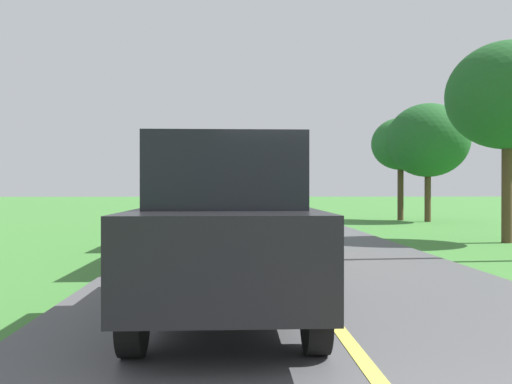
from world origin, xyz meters
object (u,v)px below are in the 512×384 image
at_px(following_car, 227,228).
at_px(banana_truck_far, 236,189).
at_px(roadside_tree_far_left, 428,140).
at_px(banana_truck_near, 232,189).
at_px(roadside_tree_near_left, 401,144).
at_px(roadside_tree_mid_right, 507,96).

bearing_deg(following_car, banana_truck_far, 89.20).
relative_size(roadside_tree_far_left, following_car, 1.30).
relative_size(banana_truck_near, following_car, 1.42).
relative_size(banana_truck_far, roadside_tree_near_left, 1.21).
distance_m(roadside_tree_mid_right, following_car, 11.94).
xyz_separation_m(banana_truck_near, roadside_tree_near_left, (7.91, 12.42, 2.10)).
distance_m(banana_truck_far, roadside_tree_mid_right, 10.75).
bearing_deg(banana_truck_far, roadside_tree_far_left, 13.14).
relative_size(roadside_tree_near_left, roadside_tree_far_left, 0.91).
xyz_separation_m(banana_truck_far, roadside_tree_far_left, (8.64, 2.02, 2.18)).
xyz_separation_m(banana_truck_near, roadside_tree_far_left, (8.80, 11.30, 2.19)).
xyz_separation_m(banana_truck_near, following_car, (-0.07, -6.81, -0.40)).
height_order(roadside_tree_mid_right, following_car, roadside_tree_mid_right).
relative_size(roadside_tree_near_left, following_car, 1.18).
relative_size(banana_truck_near, banana_truck_far, 1.00).
bearing_deg(roadside_tree_near_left, roadside_tree_mid_right, -92.00).
bearing_deg(roadside_tree_far_left, following_car, -116.09).
height_order(roadside_tree_near_left, roadside_tree_far_left, roadside_tree_far_left).
distance_m(roadside_tree_near_left, following_car, 20.96).
xyz_separation_m(banana_truck_far, roadside_tree_near_left, (7.75, 3.13, 2.10)).
bearing_deg(roadside_tree_mid_right, banana_truck_near, -165.82).
bearing_deg(roadside_tree_far_left, roadside_tree_near_left, 128.49).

